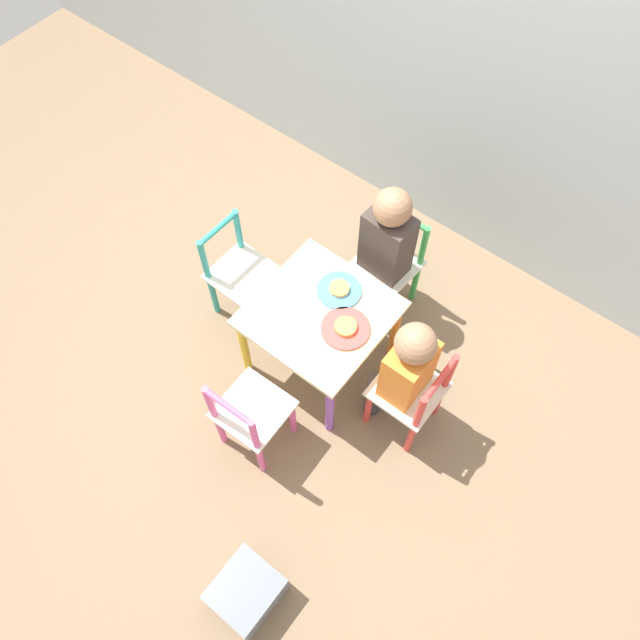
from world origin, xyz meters
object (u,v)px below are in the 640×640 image
object	(u,v)px
chair_pink	(250,416)
kids_table	(320,321)
child_back	(384,246)
chair_green	(389,264)
child_right	(404,367)
storage_bin	(246,592)
chair_teal	(239,274)
plate_right	(346,328)
chair_red	(412,394)
plate_back	(339,290)

from	to	relation	value
chair_pink	kids_table	bearing A→B (deg)	-90.00
child_back	chair_pink	bearing A→B (deg)	-86.94
chair_green	child_back	world-z (taller)	child_back
child_right	child_back	distance (m)	0.56
chair_pink	child_right	size ratio (longest dim) A/B	0.74
storage_bin	chair_green	bearing A→B (deg)	104.63
chair_teal	plate_right	distance (m)	0.62
kids_table	chair_red	xyz separation A→B (m)	(0.47, 0.00, -0.09)
child_back	plate_back	distance (m)	0.28
chair_teal	storage_bin	distance (m)	1.31
plate_back	chair_red	bearing A→B (deg)	-15.25
chair_pink	chair_green	bearing A→B (deg)	-92.86
chair_teal	storage_bin	xyz separation A→B (m)	(0.87, -0.96, -0.18)
chair_teal	plate_right	size ratio (longest dim) A/B	2.71
plate_back	chair_teal	bearing A→B (deg)	-165.91
storage_bin	child_right	bearing A→B (deg)	89.74
chair_red	child_right	xyz separation A→B (m)	(-0.06, -0.00, 0.17)
child_right	plate_right	xyz separation A→B (m)	(-0.28, -0.00, 0.00)
storage_bin	kids_table	bearing A→B (deg)	112.83
chair_red	chair_green	xyz separation A→B (m)	(-0.44, 0.47, 0.00)
chair_teal	child_back	bearing A→B (deg)	-50.04
chair_teal	plate_back	bearing A→B (deg)	-74.64
chair_teal	child_right	size ratio (longest dim) A/B	0.74
child_right	plate_right	world-z (taller)	child_right
kids_table	chair_red	distance (m)	0.48
kids_table	plate_back	bearing A→B (deg)	90.00
plate_back	child_right	bearing A→B (deg)	-17.47
chair_pink	plate_right	distance (m)	0.51
chair_pink	plate_right	size ratio (longest dim) A/B	2.71
chair_teal	child_right	bearing A→B (deg)	-89.39
chair_red	child_right	size ratio (longest dim) A/B	0.74
child_right	kids_table	bearing A→B (deg)	-90.00
child_back	plate_right	size ratio (longest dim) A/B	3.93
storage_bin	chair_teal	bearing A→B (deg)	132.07
plate_right	chair_red	bearing A→B (deg)	0.04
kids_table	storage_bin	size ratio (longest dim) A/B	2.23
child_right	plate_right	bearing A→B (deg)	-89.99
child_right	storage_bin	size ratio (longest dim) A/B	3.04
chair_pink	plate_right	xyz separation A→B (m)	(0.11, 0.47, 0.17)
child_right	storage_bin	distance (m)	1.01
chair_green	storage_bin	size ratio (longest dim) A/B	2.24
storage_bin	plate_back	bearing A→B (deg)	110.37
chair_red	child_back	world-z (taller)	child_back
chair_pink	chair_teal	xyz separation A→B (m)	(-0.48, 0.48, 0.00)
chair_red	child_back	distance (m)	0.63
chair_red	storage_bin	size ratio (longest dim) A/B	2.24
kids_table	chair_teal	size ratio (longest dim) A/B	1.00
kids_table	chair_green	world-z (taller)	chair_green
chair_red	plate_back	distance (m)	0.51
chair_green	chair_teal	xyz separation A→B (m)	(-0.50, -0.46, 0.00)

